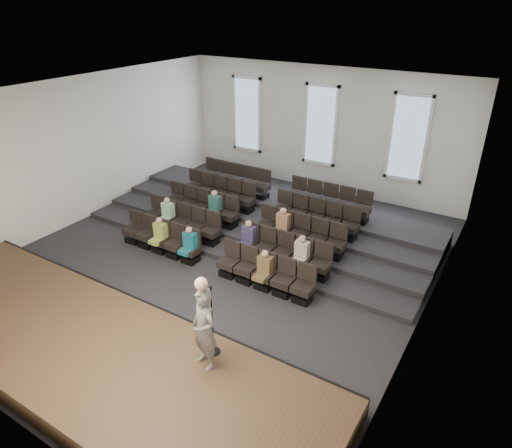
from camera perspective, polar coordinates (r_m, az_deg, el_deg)
The scene contains 13 objects.
ground at distance 14.28m, azimuth -4.39°, elevation -4.44°, with size 14.00×14.00×0.00m, color black.
ceiling at distance 12.46m, azimuth -5.21°, elevation 15.69°, with size 12.00×14.00×0.02m, color white.
wall_back at distance 18.97m, azimuth 8.11°, elevation 11.59°, with size 12.00×0.04×5.00m, color silver.
wall_left at distance 17.27m, azimuth -21.29°, elevation 8.52°, with size 0.04×14.00×5.00m, color silver.
wall_right at distance 11.00m, azimuth 21.46°, elevation -1.59°, with size 0.04×14.00×5.00m, color silver.
stage at distance 11.26m, azimuth -20.32°, elevation -14.56°, with size 11.80×3.60×0.50m, color #41301C.
stage_lip at distance 12.10m, azimuth -13.85°, elevation -10.26°, with size 11.80×0.06×0.52m, color black.
risers at distance 16.53m, azimuth 2.03°, elevation 0.97°, with size 11.80×4.80×0.60m.
seating_rows at distance 15.06m, azimuth -1.05°, elevation 0.35°, with size 6.80×4.70×1.67m.
windows at distance 18.86m, azimuth 8.06°, elevation 12.13°, with size 8.44×0.10×3.24m.
audience at distance 14.11m, azimuth -3.74°, elevation -1.05°, with size 5.45×2.64×1.10m.
speaker at distance 9.36m, azimuth -6.51°, elevation -12.96°, with size 0.68×0.44×1.85m, color #63615E.
mic_stand at distance 9.90m, azimuth -5.40°, elevation -13.45°, with size 0.29×0.29×1.71m.
Camera 1 is at (7.36, -9.77, 7.38)m, focal length 32.00 mm.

